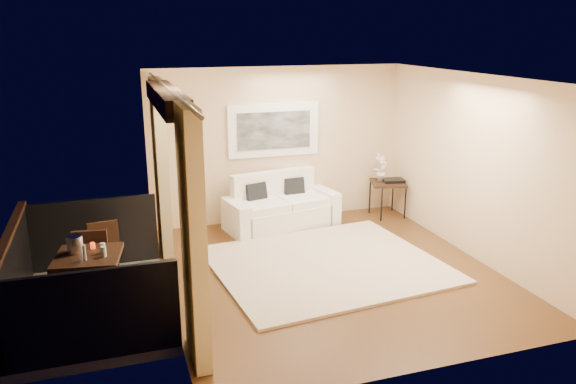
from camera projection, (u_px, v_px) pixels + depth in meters
name	position (u px, v px, depth m)	size (l,w,h in m)	color
floor	(330.00, 272.00, 7.91)	(5.00, 5.00, 0.00)	brown
room_shell	(166.00, 98.00, 6.58)	(5.00, 6.40, 5.00)	white
balcony	(81.00, 293.00, 6.88)	(1.81, 2.60, 1.17)	#605B56
curtains	(174.00, 194.00, 6.92)	(0.16, 4.80, 2.64)	tan
artwork	(274.00, 130.00, 9.69)	(1.62, 0.07, 0.92)	white
rug	(326.00, 264.00, 8.13)	(3.14, 2.74, 0.04)	beige
sofa	(280.00, 208.00, 9.70)	(2.04, 1.15, 0.92)	white
side_table	(388.00, 185.00, 10.15)	(0.74, 0.74, 0.64)	black
tray	(393.00, 180.00, 10.14)	(0.38, 0.28, 0.05)	black
orchid	(381.00, 167.00, 10.12)	(0.27, 0.18, 0.51)	white
bistro_table	(88.00, 261.00, 6.38)	(0.81, 0.81, 0.84)	black
balcony_chair_far	(104.00, 247.00, 7.45)	(0.44, 0.44, 0.90)	black
balcony_chair_near	(91.00, 265.00, 6.79)	(0.47, 0.47, 0.96)	black
ice_bucket	(75.00, 244.00, 6.39)	(0.18, 0.18, 0.20)	white
candle	(93.00, 246.00, 6.53)	(0.06, 0.06, 0.07)	#EE3B15
vase	(84.00, 253.00, 6.17)	(0.04, 0.04, 0.18)	silver
glass_a	(104.00, 252.00, 6.29)	(0.06, 0.06, 0.12)	white
glass_b	(103.00, 248.00, 6.39)	(0.06, 0.06, 0.12)	white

